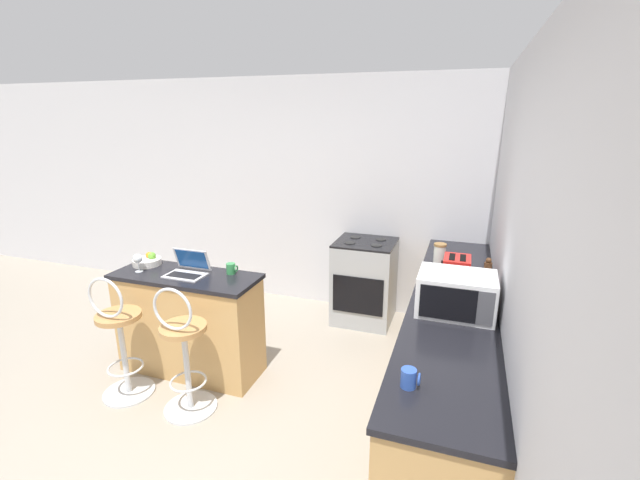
# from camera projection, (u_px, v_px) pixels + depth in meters

# --- Properties ---
(ground_plane) EXTENTS (20.00, 20.00, 0.00)m
(ground_plane) POSITION_uv_depth(u_px,v_px,m) (188.00, 443.00, 2.95)
(ground_plane) COLOR gray
(wall_back) EXTENTS (12.00, 0.06, 2.60)m
(wall_back) POSITION_uv_depth(u_px,v_px,m) (313.00, 195.00, 4.92)
(wall_back) COLOR silver
(wall_back) RESTS_ON ground_plane
(wall_right) EXTENTS (0.06, 12.00, 2.60)m
(wall_right) POSITION_uv_depth(u_px,v_px,m) (525.00, 313.00, 1.97)
(wall_right) COLOR silver
(wall_right) RESTS_ON ground_plane
(breakfast_bar) EXTENTS (1.25, 0.48, 0.90)m
(breakfast_bar) POSITION_uv_depth(u_px,v_px,m) (190.00, 323.00, 3.69)
(breakfast_bar) COLOR tan
(breakfast_bar) RESTS_ON ground_plane
(counter_right) EXTENTS (0.60, 3.06, 0.90)m
(counter_right) POSITION_uv_depth(u_px,v_px,m) (449.00, 353.00, 3.23)
(counter_right) COLOR tan
(counter_right) RESTS_ON ground_plane
(bar_stool_near) EXTENTS (0.40, 0.40, 1.04)m
(bar_stool_near) POSITION_uv_depth(u_px,v_px,m) (120.00, 340.00, 3.34)
(bar_stool_near) COLOR silver
(bar_stool_near) RESTS_ON ground_plane
(bar_stool_far) EXTENTS (0.40, 0.40, 1.04)m
(bar_stool_far) POSITION_uv_depth(u_px,v_px,m) (184.00, 353.00, 3.15)
(bar_stool_far) COLOR silver
(bar_stool_far) RESTS_ON ground_plane
(laptop) EXTENTS (0.33, 0.25, 0.20)m
(laptop) POSITION_uv_depth(u_px,v_px,m) (188.00, 268.00, 3.56)
(laptop) COLOR silver
(laptop) RESTS_ON breakfast_bar
(microwave) EXTENTS (0.50, 0.38, 0.27)m
(microwave) POSITION_uv_depth(u_px,v_px,m) (456.00, 294.00, 2.84)
(microwave) COLOR white
(microwave) RESTS_ON counter_right
(toaster) EXTENTS (0.23, 0.26, 0.17)m
(toaster) POSITION_uv_depth(u_px,v_px,m) (457.00, 267.00, 3.49)
(toaster) COLOR red
(toaster) RESTS_ON counter_right
(stove_range) EXTENTS (0.62, 0.59, 0.91)m
(stove_range) POSITION_uv_depth(u_px,v_px,m) (364.00, 281.00, 4.63)
(stove_range) COLOR #9EA3A8
(stove_range) RESTS_ON ground_plane
(mug_blue) EXTENTS (0.09, 0.08, 0.10)m
(mug_blue) POSITION_uv_depth(u_px,v_px,m) (409.00, 378.00, 2.08)
(mug_blue) COLOR #2D51AD
(mug_blue) RESTS_ON counter_right
(mug_green) EXTENTS (0.09, 0.08, 0.09)m
(mug_green) POSITION_uv_depth(u_px,v_px,m) (231.00, 269.00, 3.57)
(mug_green) COLOR #338447
(mug_green) RESTS_ON breakfast_bar
(pepper_mill) EXTENTS (0.06, 0.06, 0.26)m
(pepper_mill) POSITION_uv_depth(u_px,v_px,m) (487.00, 275.00, 3.21)
(pepper_mill) COLOR #4C2D19
(pepper_mill) RESTS_ON counter_right
(wine_glass_short) EXTENTS (0.08, 0.08, 0.16)m
(wine_glass_short) POSITION_uv_depth(u_px,v_px,m) (138.00, 259.00, 3.60)
(wine_glass_short) COLOR silver
(wine_glass_short) RESTS_ON breakfast_bar
(storage_jar) EXTENTS (0.11, 0.11, 0.20)m
(storage_jar) POSITION_uv_depth(u_px,v_px,m) (440.00, 254.00, 3.76)
(storage_jar) COLOR silver
(storage_jar) RESTS_ON counter_right
(fruit_bowl) EXTENTS (0.24, 0.24, 0.11)m
(fruit_bowl) POSITION_uv_depth(u_px,v_px,m) (148.00, 261.00, 3.79)
(fruit_bowl) COLOR silver
(fruit_bowl) RESTS_ON breakfast_bar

